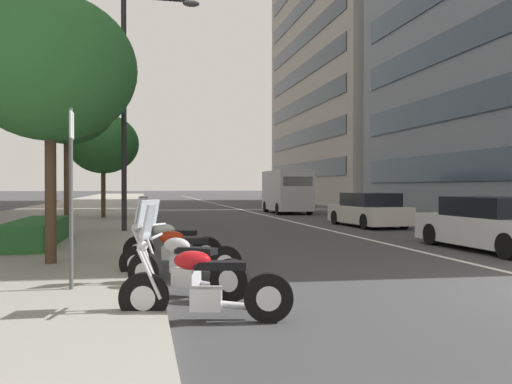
{
  "coord_description": "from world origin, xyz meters",
  "views": [
    {
      "loc": [
        -6.86,
        7.02,
        1.68
      ],
      "look_at": [
        14.09,
        2.45,
        1.46
      ],
      "focal_mm": 36.7,
      "sensor_mm": 36.0,
      "label": 1
    }
  ],
  "objects_px": {
    "car_lead_in_lane": "(492,225)",
    "car_far_down_avenue": "(369,211)",
    "motorcycle_nearest_camera": "(203,287)",
    "motorcycle_far_end_row": "(171,246)",
    "street_tree_far_plaza": "(50,68)",
    "parking_sign_by_curb": "(71,181)",
    "motorcycle_mid_row": "(178,256)",
    "motorcycle_by_sign_pole": "(184,268)",
    "street_tree_by_lamp_post": "(103,144)",
    "delivery_van_ahead": "(287,191)",
    "street_tree_mid_sidewalk": "(67,103)",
    "street_lamp_with_banners": "(136,89)"
  },
  "relations": [
    {
      "from": "car_lead_in_lane",
      "to": "car_far_down_avenue",
      "type": "xyz_separation_m",
      "value": [
        8.39,
        -0.34,
        0.01
      ]
    },
    {
      "from": "motorcycle_nearest_camera",
      "to": "motorcycle_far_end_row",
      "type": "relative_size",
      "value": 1.06
    },
    {
      "from": "street_tree_far_plaza",
      "to": "motorcycle_nearest_camera",
      "type": "bearing_deg",
      "value": -151.31
    },
    {
      "from": "parking_sign_by_curb",
      "to": "motorcycle_mid_row",
      "type": "bearing_deg",
      "value": -52.57
    },
    {
      "from": "motorcycle_nearest_camera",
      "to": "motorcycle_by_sign_pole",
      "type": "distance_m",
      "value": 1.56
    },
    {
      "from": "motorcycle_far_end_row",
      "to": "parking_sign_by_curb",
      "type": "height_order",
      "value": "parking_sign_by_curb"
    },
    {
      "from": "motorcycle_mid_row",
      "to": "motorcycle_far_end_row",
      "type": "bearing_deg",
      "value": -75.11
    },
    {
      "from": "motorcycle_far_end_row",
      "to": "motorcycle_by_sign_pole",
      "type": "bearing_deg",
      "value": 112.46
    },
    {
      "from": "car_far_down_avenue",
      "to": "motorcycle_by_sign_pole",
      "type": "bearing_deg",
      "value": 142.37
    },
    {
      "from": "street_tree_far_plaza",
      "to": "street_tree_by_lamp_post",
      "type": "height_order",
      "value": "street_tree_far_plaza"
    },
    {
      "from": "car_lead_in_lane",
      "to": "car_far_down_avenue",
      "type": "distance_m",
      "value": 8.4
    },
    {
      "from": "delivery_van_ahead",
      "to": "street_tree_far_plaza",
      "type": "bearing_deg",
      "value": 153.38
    },
    {
      "from": "car_far_down_avenue",
      "to": "delivery_van_ahead",
      "type": "xyz_separation_m",
      "value": [
        11.23,
        0.41,
        0.76
      ]
    },
    {
      "from": "car_lead_in_lane",
      "to": "street_tree_mid_sidewalk",
      "type": "relative_size",
      "value": 0.85
    },
    {
      "from": "street_tree_far_plaza",
      "to": "street_tree_mid_sidewalk",
      "type": "height_order",
      "value": "street_tree_mid_sidewalk"
    },
    {
      "from": "motorcycle_far_end_row",
      "to": "street_tree_by_lamp_post",
      "type": "relative_size",
      "value": 0.39
    },
    {
      "from": "motorcycle_mid_row",
      "to": "delivery_van_ahead",
      "type": "height_order",
      "value": "delivery_van_ahead"
    },
    {
      "from": "motorcycle_far_end_row",
      "to": "street_tree_far_plaza",
      "type": "xyz_separation_m",
      "value": [
        0.15,
        2.35,
        3.59
      ]
    },
    {
      "from": "motorcycle_mid_row",
      "to": "street_tree_far_plaza",
      "type": "height_order",
      "value": "street_tree_far_plaza"
    },
    {
      "from": "car_lead_in_lane",
      "to": "street_tree_far_plaza",
      "type": "relative_size",
      "value": 0.88
    },
    {
      "from": "motorcycle_by_sign_pole",
      "to": "car_lead_in_lane",
      "type": "distance_m",
      "value": 9.28
    },
    {
      "from": "motorcycle_mid_row",
      "to": "delivery_van_ahead",
      "type": "bearing_deg",
      "value": -98.07
    },
    {
      "from": "motorcycle_mid_row",
      "to": "street_lamp_with_banners",
      "type": "height_order",
      "value": "street_lamp_with_banners"
    },
    {
      "from": "motorcycle_mid_row",
      "to": "delivery_van_ahead",
      "type": "distance_m",
      "value": 23.72
    },
    {
      "from": "motorcycle_nearest_camera",
      "to": "motorcycle_mid_row",
      "type": "height_order",
      "value": "same"
    },
    {
      "from": "motorcycle_far_end_row",
      "to": "car_lead_in_lane",
      "type": "distance_m",
      "value": 8.48
    },
    {
      "from": "motorcycle_nearest_camera",
      "to": "delivery_van_ahead",
      "type": "height_order",
      "value": "delivery_van_ahead"
    },
    {
      "from": "car_lead_in_lane",
      "to": "street_tree_mid_sidewalk",
      "type": "distance_m",
      "value": 13.16
    },
    {
      "from": "car_lead_in_lane",
      "to": "street_tree_mid_sidewalk",
      "type": "xyz_separation_m",
      "value": [
        5.62,
        11.32,
        3.69
      ]
    },
    {
      "from": "parking_sign_by_curb",
      "to": "street_tree_by_lamp_post",
      "type": "relative_size",
      "value": 0.53
    },
    {
      "from": "motorcycle_far_end_row",
      "to": "delivery_van_ahead",
      "type": "height_order",
      "value": "delivery_van_ahead"
    },
    {
      "from": "motorcycle_far_end_row",
      "to": "parking_sign_by_curb",
      "type": "bearing_deg",
      "value": 80.85
    },
    {
      "from": "parking_sign_by_curb",
      "to": "street_lamp_with_banners",
      "type": "xyz_separation_m",
      "value": [
        10.5,
        -0.82,
        3.33
      ]
    },
    {
      "from": "motorcycle_mid_row",
      "to": "street_lamp_with_banners",
      "type": "relative_size",
      "value": 0.27
    },
    {
      "from": "motorcycle_mid_row",
      "to": "street_tree_by_lamp_post",
      "type": "distance_m",
      "value": 17.92
    },
    {
      "from": "parking_sign_by_curb",
      "to": "street_tree_by_lamp_post",
      "type": "bearing_deg",
      "value": 2.59
    },
    {
      "from": "car_far_down_avenue",
      "to": "street_lamp_with_banners",
      "type": "xyz_separation_m",
      "value": [
        -1.75,
        9.53,
        4.43
      ]
    },
    {
      "from": "street_lamp_with_banners",
      "to": "street_tree_far_plaza",
      "type": "height_order",
      "value": "street_lamp_with_banners"
    },
    {
      "from": "motorcycle_far_end_row",
      "to": "street_lamp_with_banners",
      "type": "xyz_separation_m",
      "value": [
        7.79,
        0.79,
        4.65
      ]
    },
    {
      "from": "motorcycle_nearest_camera",
      "to": "street_tree_far_plaza",
      "type": "relative_size",
      "value": 0.4
    },
    {
      "from": "motorcycle_nearest_camera",
      "to": "car_far_down_avenue",
      "type": "xyz_separation_m",
      "value": [
        13.99,
        -8.58,
        0.23
      ]
    },
    {
      "from": "delivery_van_ahead",
      "to": "car_far_down_avenue",
      "type": "bearing_deg",
      "value": -177.15
    },
    {
      "from": "motorcycle_by_sign_pole",
      "to": "delivery_van_ahead",
      "type": "height_order",
      "value": "delivery_van_ahead"
    },
    {
      "from": "street_lamp_with_banners",
      "to": "street_tree_by_lamp_post",
      "type": "distance_m",
      "value": 8.46
    },
    {
      "from": "motorcycle_by_sign_pole",
      "to": "street_tree_mid_sidewalk",
      "type": "bearing_deg",
      "value": -33.83
    },
    {
      "from": "car_far_down_avenue",
      "to": "parking_sign_by_curb",
      "type": "xyz_separation_m",
      "value": [
        -12.25,
        10.34,
        1.1
      ]
    },
    {
      "from": "street_tree_mid_sidewalk",
      "to": "motorcycle_far_end_row",
      "type": "bearing_deg",
      "value": -156.72
    },
    {
      "from": "street_tree_far_plaza",
      "to": "street_lamp_with_banners",
      "type": "bearing_deg",
      "value": -11.58
    },
    {
      "from": "motorcycle_by_sign_pole",
      "to": "motorcycle_far_end_row",
      "type": "height_order",
      "value": "motorcycle_far_end_row"
    },
    {
      "from": "motorcycle_nearest_camera",
      "to": "street_tree_by_lamp_post",
      "type": "height_order",
      "value": "street_tree_by_lamp_post"
    }
  ]
}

